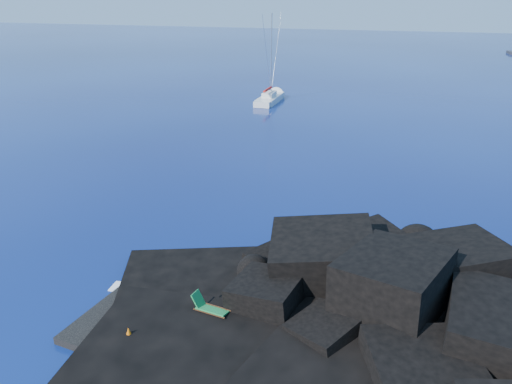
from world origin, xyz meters
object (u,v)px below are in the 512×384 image
at_px(sailboat, 270,102).
at_px(marker_cone, 129,333).
at_px(deck_chair, 212,306).
at_px(sunbather, 176,298).
at_px(distant_boat_a, 511,54).

relative_size(sailboat, marker_cone, 19.61).
bearing_deg(deck_chair, marker_cone, -128.93).
relative_size(sailboat, sunbather, 6.80).
distance_m(deck_chair, marker_cone, 3.78).
relative_size(marker_cone, distant_boat_a, 0.14).
bearing_deg(sunbather, deck_chair, -13.17).
relative_size(deck_chair, marker_cone, 2.78).
bearing_deg(marker_cone, distant_boat_a, 76.20).
bearing_deg(sailboat, sunbather, -79.80).
xyz_separation_m(sunbather, distant_boat_a, (30.49, 123.40, -0.52)).
bearing_deg(sailboat, deck_chair, -77.54).
bearing_deg(distant_boat_a, marker_cone, -108.94).
xyz_separation_m(sailboat, deck_chair, (11.78, -48.64, 0.92)).
bearing_deg(sunbather, marker_cone, -98.90).
height_order(marker_cone, distant_boat_a, marker_cone).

